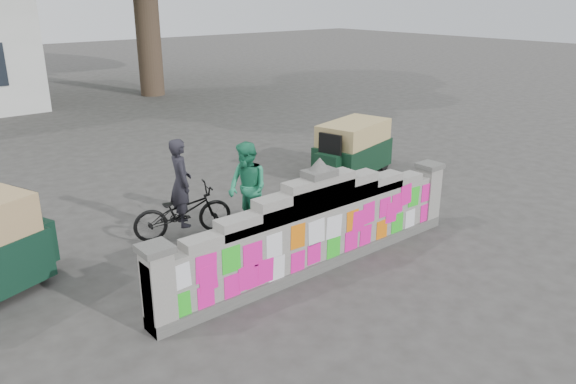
{
  "coord_description": "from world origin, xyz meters",
  "views": [
    {
      "loc": [
        -6.04,
        -6.45,
        4.55
      ],
      "look_at": [
        0.16,
        1.0,
        1.1
      ],
      "focal_mm": 35.0,
      "sensor_mm": 36.0,
      "label": 1
    }
  ],
  "objects_px": {
    "pedestrian": "(247,188)",
    "rickshaw_right": "(352,148)",
    "cyclist_bike": "(183,212)",
    "cyclist_rider": "(182,195)"
  },
  "relations": [
    {
      "from": "cyclist_bike",
      "to": "rickshaw_right",
      "type": "height_order",
      "value": "rickshaw_right"
    },
    {
      "from": "rickshaw_right",
      "to": "pedestrian",
      "type": "bearing_deg",
      "value": 3.25
    },
    {
      "from": "cyclist_bike",
      "to": "cyclist_rider",
      "type": "xyz_separation_m",
      "value": [
        0.0,
        0.0,
        0.35
      ]
    },
    {
      "from": "cyclist_rider",
      "to": "cyclist_bike",
      "type": "bearing_deg",
      "value": 0.0
    },
    {
      "from": "cyclist_rider",
      "to": "rickshaw_right",
      "type": "bearing_deg",
      "value": -68.15
    },
    {
      "from": "cyclist_rider",
      "to": "rickshaw_right",
      "type": "height_order",
      "value": "cyclist_rider"
    },
    {
      "from": "pedestrian",
      "to": "rickshaw_right",
      "type": "height_order",
      "value": "pedestrian"
    },
    {
      "from": "pedestrian",
      "to": "rickshaw_right",
      "type": "xyz_separation_m",
      "value": [
        4.29,
        1.3,
        -0.19
      ]
    },
    {
      "from": "rickshaw_right",
      "to": "cyclist_rider",
      "type": "bearing_deg",
      "value": -6.61
    },
    {
      "from": "cyclist_rider",
      "to": "pedestrian",
      "type": "distance_m",
      "value": 1.28
    }
  ]
}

